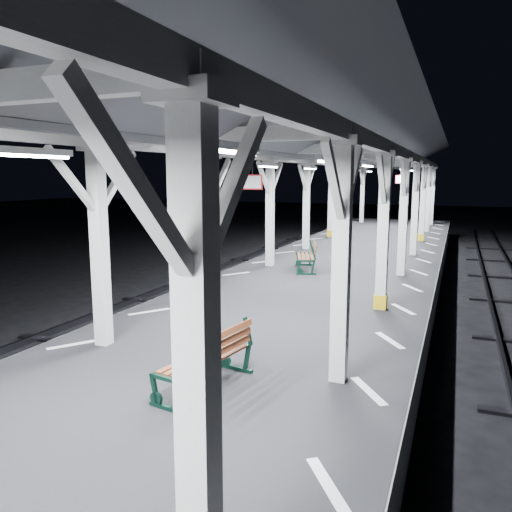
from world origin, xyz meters
The scene contains 8 objects.
ground centered at (0.00, 0.00, 0.00)m, with size 120.00×120.00×0.00m, color black.
platform centered at (0.00, 0.00, 0.50)m, with size 6.00×50.00×1.00m, color black.
hazard_stripes_left centered at (-2.45, 0.00, 1.00)m, with size 1.00×48.00×0.01m, color silver.
hazard_stripes_right centered at (2.45, 0.00, 1.00)m, with size 1.00×48.00×0.01m, color silver.
track_left centered at (-5.00, 0.00, 0.08)m, with size 2.20×60.00×0.16m.
canopy centered at (0.00, -0.02, 4.56)m, with size 5.40×49.00×4.65m.
bench_near centered at (0.50, -2.95, 1.45)m, with size 0.81×1.61×0.84m.
bench_mid centered at (-0.67, 5.77, 1.45)m, with size 1.03×1.66×0.84m.
Camera 1 is at (3.41, -8.53, 3.81)m, focal length 35.00 mm.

